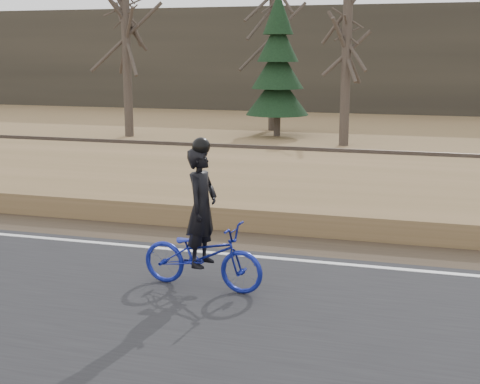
# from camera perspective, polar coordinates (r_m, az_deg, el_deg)

# --- Properties ---
(ground) EXTENTS (120.00, 120.00, 0.00)m
(ground) POSITION_cam_1_polar(r_m,az_deg,el_deg) (10.83, 15.13, -7.18)
(ground) COLOR olive
(ground) RESTS_ON ground
(road) EXTENTS (120.00, 6.00, 0.06)m
(road) POSITION_cam_1_polar(r_m,az_deg,el_deg) (8.49, 14.69, -12.38)
(road) COLOR black
(road) RESTS_ON ground
(edge_line) EXTENTS (120.00, 0.12, 0.01)m
(edge_line) POSITION_cam_1_polar(r_m,az_deg,el_deg) (11.00, 15.17, -6.53)
(edge_line) COLOR silver
(edge_line) RESTS_ON road
(shoulder) EXTENTS (120.00, 1.60, 0.04)m
(shoulder) POSITION_cam_1_polar(r_m,az_deg,el_deg) (11.97, 15.28, -5.25)
(shoulder) COLOR #473A2B
(shoulder) RESTS_ON ground
(embankment) EXTENTS (120.00, 5.00, 0.44)m
(embankment) POSITION_cam_1_polar(r_m,az_deg,el_deg) (14.82, 15.60, -1.18)
(embankment) COLOR olive
(embankment) RESTS_ON ground
(ballast) EXTENTS (120.00, 3.00, 0.45)m
(ballast) POSITION_cam_1_polar(r_m,az_deg,el_deg) (18.55, 15.81, 1.40)
(ballast) COLOR slate
(ballast) RESTS_ON ground
(railroad) EXTENTS (120.00, 2.40, 0.29)m
(railroad) POSITION_cam_1_polar(r_m,az_deg,el_deg) (18.50, 15.86, 2.33)
(railroad) COLOR black
(railroad) RESTS_ON ballast
(treeline_backdrop) EXTENTS (120.00, 4.00, 6.00)m
(treeline_backdrop) POSITION_cam_1_polar(r_m,az_deg,el_deg) (40.27, 16.49, 10.79)
(treeline_backdrop) COLOR #383328
(treeline_backdrop) RESTS_ON ground
(cyclist) EXTENTS (1.94, 0.85, 2.22)m
(cyclist) POSITION_cam_1_polar(r_m,az_deg,el_deg) (9.74, -3.25, -4.24)
(cyclist) COLOR navy
(cyclist) RESTS_ON road
(bare_tree_far_left) EXTENTS (0.36, 0.36, 7.34)m
(bare_tree_far_left) POSITION_cam_1_polar(r_m,az_deg,el_deg) (28.02, -9.67, 12.18)
(bare_tree_far_left) COLOR #483E34
(bare_tree_far_left) RESTS_ON ground
(bare_tree_left) EXTENTS (0.36, 0.36, 8.03)m
(bare_tree_left) POSITION_cam_1_polar(r_m,az_deg,el_deg) (29.81, 2.84, 12.97)
(bare_tree_left) COLOR #483E34
(bare_tree_left) RESTS_ON ground
(bare_tree_near_left) EXTENTS (0.36, 0.36, 6.00)m
(bare_tree_near_left) POSITION_cam_1_polar(r_m,az_deg,el_deg) (25.19, 9.04, 10.72)
(bare_tree_near_left) COLOR #483E34
(bare_tree_near_left) RESTS_ON ground
(conifer) EXTENTS (2.60, 2.60, 5.85)m
(conifer) POSITION_cam_1_polar(r_m,az_deg,el_deg) (27.83, 3.23, 10.47)
(conifer) COLOR #483E34
(conifer) RESTS_ON ground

